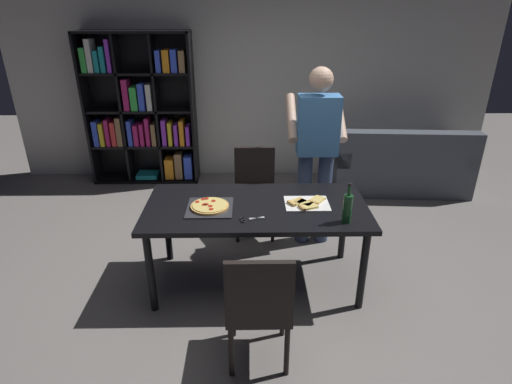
{
  "coord_description": "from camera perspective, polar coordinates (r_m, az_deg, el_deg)",
  "views": [
    {
      "loc": [
        -0.05,
        -3.03,
        2.26
      ],
      "look_at": [
        0.0,
        0.15,
        0.8
      ],
      "focal_mm": 29.08,
      "sensor_mm": 36.0,
      "label": 1
    }
  ],
  "objects": [
    {
      "name": "dining_table",
      "position": [
        3.42,
        0.04,
        -2.91
      ],
      "size": [
        1.81,
        0.88,
        0.75
      ],
      "color": "black",
      "rests_on": "ground_plane"
    },
    {
      "name": "ground_plane",
      "position": [
        3.78,
        0.04,
        -12.06
      ],
      "size": [
        12.0,
        12.0,
        0.0
      ],
      "primitive_type": "plane",
      "color": "gray"
    },
    {
      "name": "couch",
      "position": [
        5.72,
        19.04,
        3.3
      ],
      "size": [
        1.75,
        0.96,
        0.85
      ],
      "color": "#4C515B",
      "rests_on": "ground_plane"
    },
    {
      "name": "wine_bottle",
      "position": [
        3.15,
        12.47,
        -2.12
      ],
      "size": [
        0.07,
        0.07,
        0.32
      ],
      "color": "#194723",
      "rests_on": "dining_table"
    },
    {
      "name": "pepperoni_pizza_on_tray",
      "position": [
        3.35,
        -6.39,
        -2.0
      ],
      "size": [
        0.37,
        0.37,
        0.04
      ],
      "color": "#2D2D33",
      "rests_on": "dining_table"
    },
    {
      "name": "kitchen_scissors",
      "position": [
        3.16,
        -1.14,
        -3.77
      ],
      "size": [
        0.2,
        0.1,
        0.01
      ],
      "color": "silver",
      "rests_on": "dining_table"
    },
    {
      "name": "bookshelf",
      "position": [
        5.73,
        -15.31,
        10.62
      ],
      "size": [
        1.4,
        0.35,
        1.95
      ],
      "color": "black",
      "rests_on": "ground_plane"
    },
    {
      "name": "back_wall",
      "position": [
        5.69,
        -0.44,
        16.0
      ],
      "size": [
        6.4,
        0.1,
        2.8
      ],
      "primitive_type": "cube",
      "color": "silver",
      "rests_on": "ground_plane"
    },
    {
      "name": "chair_far_side",
      "position": [
        4.32,
        -0.18,
        0.84
      ],
      "size": [
        0.42,
        0.42,
        0.9
      ],
      "color": "black",
      "rests_on": "ground_plane"
    },
    {
      "name": "pizza_slices_on_towel",
      "position": [
        3.41,
        6.92,
        -1.55
      ],
      "size": [
        0.36,
        0.29,
        0.03
      ],
      "color": "white",
      "rests_on": "dining_table"
    },
    {
      "name": "person_serving_pizza",
      "position": [
        3.99,
        8.31,
        6.0
      ],
      "size": [
        0.55,
        0.54,
        1.75
      ],
      "color": "#38476B",
      "rests_on": "ground_plane"
    },
    {
      "name": "chair_near_camera",
      "position": [
        2.73,
        0.4,
        -15.11
      ],
      "size": [
        0.42,
        0.42,
        0.9
      ],
      "color": "black",
      "rests_on": "ground_plane"
    }
  ]
}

